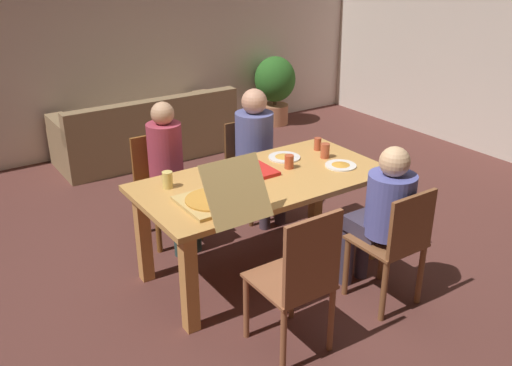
{
  "coord_description": "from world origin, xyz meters",
  "views": [
    {
      "loc": [
        -2.16,
        -3.11,
        2.4
      ],
      "look_at": [
        0.0,
        0.1,
        0.7
      ],
      "focal_mm": 38.78,
      "sensor_mm": 36.0,
      "label": 1
    }
  ],
  "objects_px": {
    "plate_1": "(284,157)",
    "potted_plant": "(275,85)",
    "drinking_glass_0": "(168,180)",
    "chair_2": "(249,164)",
    "couch": "(147,135)",
    "drinking_glass_1": "(318,144)",
    "drinking_glass_3": "(325,151)",
    "plate_0": "(341,165)",
    "drinking_glass_2": "(289,162)",
    "person_1": "(383,209)",
    "person_2": "(257,143)",
    "pizza_box_0": "(245,171)",
    "chair_3": "(300,278)",
    "pizza_box_1": "(217,199)",
    "chair_0": "(163,183)",
    "chair_1": "(395,243)",
    "dining_table": "(263,193)",
    "person_0": "(170,164)"
  },
  "relations": [
    {
      "from": "plate_1",
      "to": "potted_plant",
      "type": "height_order",
      "value": "potted_plant"
    },
    {
      "from": "drinking_glass_0",
      "to": "chair_2",
      "type": "bearing_deg",
      "value": 30.57
    },
    {
      "from": "plate_1",
      "to": "couch",
      "type": "height_order",
      "value": "plate_1"
    },
    {
      "from": "drinking_glass_1",
      "to": "drinking_glass_3",
      "type": "height_order",
      "value": "drinking_glass_3"
    },
    {
      "from": "plate_0",
      "to": "drinking_glass_2",
      "type": "bearing_deg",
      "value": 151.67
    },
    {
      "from": "person_1",
      "to": "person_2",
      "type": "relative_size",
      "value": 0.97
    },
    {
      "from": "person_2",
      "to": "pizza_box_0",
      "type": "relative_size",
      "value": 3.03
    },
    {
      "from": "drinking_glass_3",
      "to": "pizza_box_0",
      "type": "bearing_deg",
      "value": 172.11
    },
    {
      "from": "couch",
      "to": "chair_3",
      "type": "bearing_deg",
      "value": -99.73
    },
    {
      "from": "pizza_box_1",
      "to": "person_2",
      "type": "bearing_deg",
      "value": 44.92
    },
    {
      "from": "chair_0",
      "to": "drinking_glass_1",
      "type": "xyz_separation_m",
      "value": [
        1.11,
        -0.71,
        0.34
      ]
    },
    {
      "from": "pizza_box_1",
      "to": "plate_1",
      "type": "relative_size",
      "value": 2.42
    },
    {
      "from": "pizza_box_0",
      "to": "drinking_glass_2",
      "type": "bearing_deg",
      "value": -18.99
    },
    {
      "from": "pizza_box_1",
      "to": "chair_1",
      "type": "bearing_deg",
      "value": -34.22
    },
    {
      "from": "potted_plant",
      "to": "plate_0",
      "type": "bearing_deg",
      "value": -117.56
    },
    {
      "from": "chair_1",
      "to": "chair_3",
      "type": "height_order",
      "value": "chair_3"
    },
    {
      "from": "drinking_glass_1",
      "to": "drinking_glass_2",
      "type": "distance_m",
      "value": 0.48
    },
    {
      "from": "pizza_box_1",
      "to": "plate_0",
      "type": "relative_size",
      "value": 2.56
    },
    {
      "from": "person_1",
      "to": "plate_1",
      "type": "relative_size",
      "value": 4.52
    },
    {
      "from": "drinking_glass_1",
      "to": "chair_1",
      "type": "bearing_deg",
      "value": -102.16
    },
    {
      "from": "dining_table",
      "to": "pizza_box_1",
      "type": "distance_m",
      "value": 0.6
    },
    {
      "from": "couch",
      "to": "chair_2",
      "type": "bearing_deg",
      "value": -83.3
    },
    {
      "from": "drinking_glass_1",
      "to": "couch",
      "type": "relative_size",
      "value": 0.05
    },
    {
      "from": "person_1",
      "to": "plate_1",
      "type": "height_order",
      "value": "person_1"
    },
    {
      "from": "potted_plant",
      "to": "chair_3",
      "type": "bearing_deg",
      "value": -124.02
    },
    {
      "from": "dining_table",
      "to": "chair_2",
      "type": "bearing_deg",
      "value": 62.56
    },
    {
      "from": "pizza_box_1",
      "to": "drinking_glass_2",
      "type": "bearing_deg",
      "value": 18.7
    },
    {
      "from": "couch",
      "to": "potted_plant",
      "type": "distance_m",
      "value": 2.08
    },
    {
      "from": "chair_2",
      "to": "person_1",
      "type": "bearing_deg",
      "value": -90.0
    },
    {
      "from": "dining_table",
      "to": "couch",
      "type": "distance_m",
      "value": 2.83
    },
    {
      "from": "person_1",
      "to": "couch",
      "type": "distance_m",
      "value": 3.6
    },
    {
      "from": "drinking_glass_0",
      "to": "drinking_glass_1",
      "type": "bearing_deg",
      "value": 0.09
    },
    {
      "from": "chair_1",
      "to": "dining_table",
      "type": "bearing_deg",
      "value": 117.53
    },
    {
      "from": "chair_3",
      "to": "drinking_glass_3",
      "type": "relative_size",
      "value": 8.31
    },
    {
      "from": "plate_1",
      "to": "drinking_glass_3",
      "type": "bearing_deg",
      "value": -32.99
    },
    {
      "from": "person_1",
      "to": "pizza_box_1",
      "type": "relative_size",
      "value": 1.87
    },
    {
      "from": "plate_0",
      "to": "chair_2",
      "type": "bearing_deg",
      "value": 98.78
    },
    {
      "from": "person_0",
      "to": "drinking_glass_3",
      "type": "height_order",
      "value": "person_0"
    },
    {
      "from": "person_0",
      "to": "chair_3",
      "type": "relative_size",
      "value": 1.22
    },
    {
      "from": "plate_1",
      "to": "drinking_glass_0",
      "type": "relative_size",
      "value": 2.13
    },
    {
      "from": "dining_table",
      "to": "plate_0",
      "type": "bearing_deg",
      "value": -12.85
    },
    {
      "from": "drinking_glass_0",
      "to": "drinking_glass_2",
      "type": "height_order",
      "value": "drinking_glass_0"
    },
    {
      "from": "drinking_glass_0",
      "to": "couch",
      "type": "bearing_deg",
      "value": 70.23
    },
    {
      "from": "pizza_box_1",
      "to": "drinking_glass_0",
      "type": "height_order",
      "value": "pizza_box_1"
    },
    {
      "from": "chair_0",
      "to": "pizza_box_0",
      "type": "xyz_separation_m",
      "value": [
        0.33,
        -0.79,
        0.3
      ]
    },
    {
      "from": "person_0",
      "to": "drinking_glass_3",
      "type": "relative_size",
      "value": 10.1
    },
    {
      "from": "pizza_box_1",
      "to": "plate_1",
      "type": "distance_m",
      "value": 1.02
    },
    {
      "from": "dining_table",
      "to": "drinking_glass_3",
      "type": "xyz_separation_m",
      "value": [
        0.65,
        0.07,
        0.18
      ]
    },
    {
      "from": "plate_0",
      "to": "potted_plant",
      "type": "bearing_deg",
      "value": 62.44
    },
    {
      "from": "drinking_glass_0",
      "to": "drinking_glass_2",
      "type": "bearing_deg",
      "value": -11.32
    }
  ]
}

